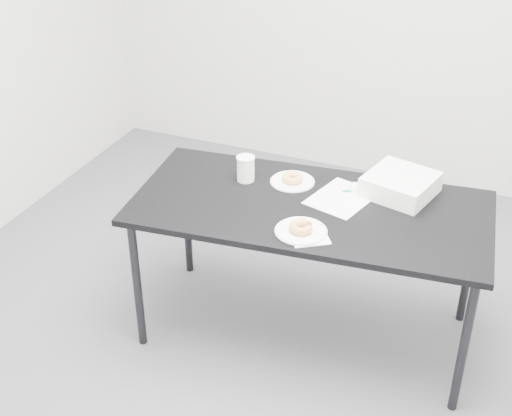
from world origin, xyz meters
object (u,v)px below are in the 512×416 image
at_px(plate_near, 301,231).
at_px(donut_far, 292,178).
at_px(plate_far, 292,182).
at_px(donut_near, 301,227).
at_px(pen, 357,190).
at_px(bakery_box, 400,185).
at_px(scorecard, 342,198).
at_px(coffee_cup, 246,169).
at_px(table, 310,216).

xyz_separation_m(plate_near, donut_far, (-0.19, 0.41, 0.02)).
height_order(plate_near, plate_far, plate_near).
bearing_deg(donut_near, pen, 73.32).
bearing_deg(bakery_box, scorecard, -134.69).
relative_size(coffee_cup, bakery_box, 0.43).
height_order(table, coffee_cup, coffee_cup).
distance_m(scorecard, bakery_box, 0.29).
xyz_separation_m(table, pen, (0.17, 0.20, 0.06)).
bearing_deg(table, plate_far, 125.26).
distance_m(plate_near, plate_far, 0.45).
xyz_separation_m(table, donut_far, (-0.15, 0.18, 0.08)).
relative_size(scorecard, bakery_box, 1.06).
bearing_deg(plate_far, coffee_cup, -162.62).
distance_m(donut_far, coffee_cup, 0.23).
bearing_deg(plate_near, donut_far, 114.61).
relative_size(plate_near, donut_near, 2.13).
height_order(plate_near, donut_near, donut_near).
distance_m(pen, bakery_box, 0.20).
bearing_deg(donut_far, scorecard, -12.11).
height_order(plate_far, bakery_box, bakery_box).
bearing_deg(pen, plate_far, 157.53).
xyz_separation_m(scorecard, donut_far, (-0.27, 0.06, 0.02)).
bearing_deg(table, pen, 45.23).
height_order(scorecard, bakery_box, bakery_box).
height_order(table, donut_near, donut_near).
height_order(scorecard, coffee_cup, coffee_cup).
distance_m(donut_near, bakery_box, 0.59).
bearing_deg(coffee_cup, table, -16.23).
distance_m(scorecard, pen, 0.10).
relative_size(scorecard, plate_far, 1.44).
distance_m(plate_near, donut_far, 0.45).
bearing_deg(plate_far, scorecard, -12.11).
xyz_separation_m(donut_near, plate_far, (-0.19, 0.41, -0.02)).
bearing_deg(plate_far, donut_near, -65.39).
distance_m(table, coffee_cup, 0.41).
relative_size(table, pen, 11.76).
bearing_deg(donut_near, plate_far, 114.61).
distance_m(table, plate_near, 0.25).
xyz_separation_m(pen, coffee_cup, (-0.54, -0.10, 0.06)).
relative_size(donut_far, bakery_box, 0.35).
bearing_deg(donut_near, coffee_cup, 139.93).
relative_size(scorecard, plate_near, 1.37).
bearing_deg(pen, table, -156.60).
xyz_separation_m(plate_far, coffee_cup, (-0.22, -0.07, 0.06)).
bearing_deg(plate_near, plate_far, 114.61).
relative_size(table, donut_near, 15.91).
height_order(plate_near, donut_far, donut_far).
xyz_separation_m(donut_near, bakery_box, (0.32, 0.50, 0.02)).
xyz_separation_m(plate_near, bakery_box, (0.32, 0.50, 0.04)).
xyz_separation_m(scorecard, donut_near, (-0.08, -0.35, 0.03)).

